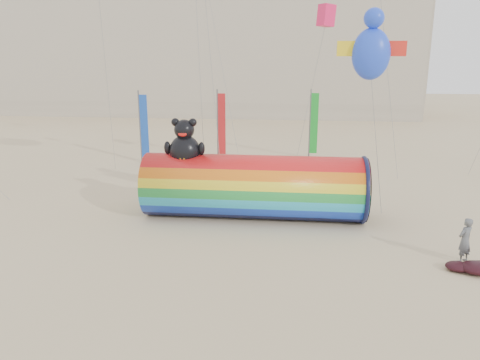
# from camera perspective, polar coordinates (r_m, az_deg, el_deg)

# --- Properties ---
(ground) EXTENTS (160.00, 160.00, 0.00)m
(ground) POSITION_cam_1_polar(r_m,az_deg,el_deg) (19.67, -1.94, -7.86)
(ground) COLOR #CCB58C
(ground) RESTS_ON ground
(hotel_building) EXTENTS (60.40, 15.40, 20.60)m
(hotel_building) POSITION_cam_1_polar(r_m,az_deg,el_deg) (65.57, -7.02, 17.32)
(hotel_building) COLOR #B7AD99
(hotel_building) RESTS_ON ground
(windsock_assembly) EXTENTS (10.50, 3.20, 4.84)m
(windsock_assembly) POSITION_cam_1_polar(r_m,az_deg,el_deg) (22.38, 1.66, -0.63)
(windsock_assembly) COLOR red
(windsock_assembly) RESTS_ON ground
(kite_handler) EXTENTS (0.77, 0.72, 1.76)m
(kite_handler) POSITION_cam_1_polar(r_m,az_deg,el_deg) (19.70, 25.73, -6.64)
(kite_handler) COLOR #565A5E
(kite_handler) RESTS_ON ground
(festival_banners) EXTENTS (12.85, 2.77, 5.20)m
(festival_banners) POSITION_cam_1_polar(r_m,az_deg,el_deg) (34.60, -1.64, 6.74)
(festival_banners) COLOR #59595E
(festival_banners) RESTS_ON ground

